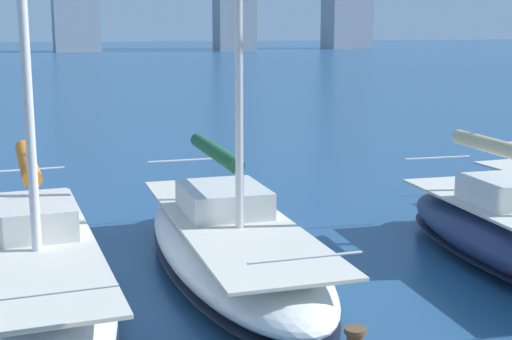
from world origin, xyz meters
name	(u,v)px	position (x,y,z in m)	size (l,w,h in m)	color
sailboat_forest	(230,241)	(0.17, -7.54, 0.66)	(3.16, 9.28, 10.65)	white
sailboat_orange	(37,269)	(3.99, -6.81, 0.75)	(2.50, 9.01, 12.61)	silver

